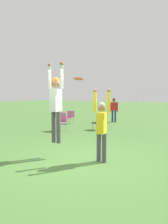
{
  "coord_description": "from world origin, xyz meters",
  "views": [
    {
      "loc": [
        3.41,
        -4.75,
        1.75
      ],
      "look_at": [
        -0.01,
        0.4,
        1.3
      ],
      "focal_mm": 35.0,
      "sensor_mm": 36.0,
      "label": 1
    }
  ],
  "objects_px": {
    "camping_chair_1": "(70,116)",
    "camping_chair_2": "(99,121)",
    "person_spectator_near": "(114,108)",
    "person_jumping": "(56,100)",
    "person_defending": "(102,124)",
    "camping_chair_3": "(62,120)",
    "frisbee": "(78,79)"
  },
  "relations": [
    {
      "from": "frisbee",
      "to": "camping_chair_3",
      "type": "height_order",
      "value": "frisbee"
    },
    {
      "from": "frisbee",
      "to": "person_defending",
      "type": "bearing_deg",
      "value": 18.51
    },
    {
      "from": "frisbee",
      "to": "camping_chair_3",
      "type": "relative_size",
      "value": 0.3
    },
    {
      "from": "person_jumping",
      "to": "frisbee",
      "type": "relative_size",
      "value": 8.15
    },
    {
      "from": "person_jumping",
      "to": "camping_chair_3",
      "type": "bearing_deg",
      "value": 23.66
    },
    {
      "from": "person_defending",
      "to": "frisbee",
      "type": "height_order",
      "value": "frisbee"
    },
    {
      "from": "camping_chair_2",
      "to": "person_spectator_near",
      "type": "height_order",
      "value": "person_spectator_near"
    },
    {
      "from": "person_defending",
      "to": "person_spectator_near",
      "type": "relative_size",
      "value": 1.2
    },
    {
      "from": "person_defending",
      "to": "camping_chair_1",
      "type": "relative_size",
      "value": 2.36
    },
    {
      "from": "person_jumping",
      "to": "camping_chair_2",
      "type": "distance_m",
      "value": 5.46
    },
    {
      "from": "frisbee",
      "to": "person_spectator_near",
      "type": "distance_m",
      "value": 9.1
    },
    {
      "from": "camping_chair_1",
      "to": "camping_chair_3",
      "type": "relative_size",
      "value": 0.88
    },
    {
      "from": "camping_chair_1",
      "to": "person_spectator_near",
      "type": "bearing_deg",
      "value": -168.15
    },
    {
      "from": "camping_chair_1",
      "to": "frisbee",
      "type": "bearing_deg",
      "value": 92.01
    },
    {
      "from": "person_defending",
      "to": "camping_chair_2",
      "type": "height_order",
      "value": "person_defending"
    },
    {
      "from": "person_jumping",
      "to": "camping_chair_2",
      "type": "height_order",
      "value": "person_jumping"
    },
    {
      "from": "person_jumping",
      "to": "person_defending",
      "type": "xyz_separation_m",
      "value": [
        1.3,
        0.32,
        -0.62
      ]
    },
    {
      "from": "person_jumping",
      "to": "camping_chair_2",
      "type": "bearing_deg",
      "value": 2.5
    },
    {
      "from": "camping_chair_3",
      "to": "person_defending",
      "type": "bearing_deg",
      "value": 145.06
    },
    {
      "from": "camping_chair_1",
      "to": "person_jumping",
      "type": "bearing_deg",
      "value": 87.41
    },
    {
      "from": "camping_chair_1",
      "to": "camping_chair_3",
      "type": "bearing_deg",
      "value": 82.33
    },
    {
      "from": "camping_chair_1",
      "to": "camping_chair_3",
      "type": "xyz_separation_m",
      "value": [
        1.45,
        -2.57,
        0.08
      ]
    },
    {
      "from": "person_defending",
      "to": "camping_chair_1",
      "type": "bearing_deg",
      "value": -150.74
    },
    {
      "from": "person_spectator_near",
      "to": "frisbee",
      "type": "bearing_deg",
      "value": -89.83
    },
    {
      "from": "person_defending",
      "to": "person_spectator_near",
      "type": "height_order",
      "value": "person_defending"
    },
    {
      "from": "camping_chair_1",
      "to": "camping_chair_3",
      "type": "distance_m",
      "value": 2.95
    },
    {
      "from": "person_defending",
      "to": "frisbee",
      "type": "relative_size",
      "value": 7.01
    },
    {
      "from": "frisbee",
      "to": "person_jumping",
      "type": "bearing_deg",
      "value": -170.18
    },
    {
      "from": "frisbee",
      "to": "camping_chair_2",
      "type": "relative_size",
      "value": 0.35
    },
    {
      "from": "camping_chair_1",
      "to": "camping_chair_2",
      "type": "height_order",
      "value": "camping_chair_1"
    },
    {
      "from": "camping_chair_1",
      "to": "camping_chair_2",
      "type": "xyz_separation_m",
      "value": [
        2.83,
        -1.21,
        -0.01
      ]
    },
    {
      "from": "person_jumping",
      "to": "frisbee",
      "type": "xyz_separation_m",
      "value": [
        0.69,
        0.12,
        0.58
      ]
    }
  ]
}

